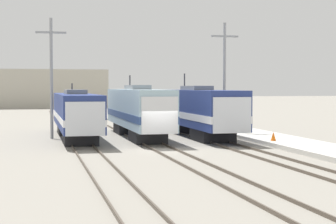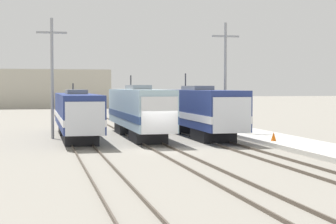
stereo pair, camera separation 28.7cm
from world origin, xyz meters
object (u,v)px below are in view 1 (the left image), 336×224
Objects in this scene: locomotive_far_right at (198,111)px; traffic_cone at (273,136)px; locomotive_center at (139,111)px; catenary_tower_right at (225,75)px; locomotive_far_left at (76,114)px; catenary_tower_left at (51,74)px.

locomotive_far_right is 8.52m from traffic_cone.
locomotive_center is 8.22m from catenary_tower_right.
catenary_tower_right is 15.33× the size of traffic_cone.
locomotive_far_left is at bearing 177.97° from locomotive_center.
locomotive_far_right is at bearing 112.73° from traffic_cone.
traffic_cone is (13.18, -7.95, -1.39)m from locomotive_far_left.
catenary_tower_left is (-1.85, 0.81, 3.11)m from locomotive_far_left.
locomotive_center is 1.75× the size of catenary_tower_left.
locomotive_center is (4.97, -0.18, 0.17)m from locomotive_far_left.
locomotive_far_left is 28.51× the size of traffic_cone.
catenary_tower_right is at bearing 0.00° from catenary_tower_left.
locomotive_center is 11.41m from traffic_cone.
locomotive_far_right is at bearing -1.28° from locomotive_far_left.
locomotive_center is at bearing -8.21° from catenary_tower_left.
catenary_tower_left reaches higher than locomotive_far_right.
traffic_cone is (15.03, -8.76, -4.51)m from catenary_tower_left.
locomotive_center is at bearing -2.03° from locomotive_far_left.
catenary_tower_right is 9.87m from traffic_cone.
catenary_tower_left is at bearing 149.77° from traffic_cone.
traffic_cone is (8.21, -7.77, -1.56)m from locomotive_center.
locomotive_center is 7.49m from catenary_tower_left.
traffic_cone is (0.60, -8.76, -4.51)m from catenary_tower_right.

